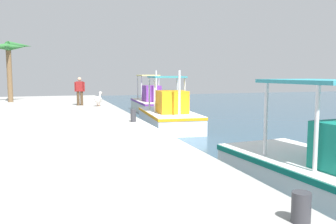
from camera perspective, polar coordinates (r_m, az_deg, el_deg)
name	(u,v)px	position (r m, az deg, el deg)	size (l,w,h in m)	color
quay_pier	(1,142)	(12.83, -25.23, -4.44)	(36.00, 10.00, 0.80)	#9E9E99
fishing_boat_nearest	(150,103)	(24.17, -2.94, 1.45)	(5.48, 2.01, 2.82)	silver
fishing_boat_second	(169,115)	(17.04, 0.18, -0.55)	(5.41, 2.55, 2.78)	white
pelican	(98,99)	(20.33, -11.12, 2.04)	(0.92, 0.69, 0.82)	tan
fisherman_standing	(80,90)	(21.11, -14.01, 3.45)	(0.33, 0.57, 1.63)	#4C3823
mooring_bollard_nearest	(133,116)	(13.58, -5.60, -0.59)	(0.21, 0.21, 0.48)	#333338
mooring_bollard_second	(301,207)	(4.83, 20.62, -14.16)	(0.24, 0.24, 0.39)	#333338
palm_tree	(8,51)	(25.18, -24.37, 8.92)	(3.08, 2.98, 3.89)	brown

